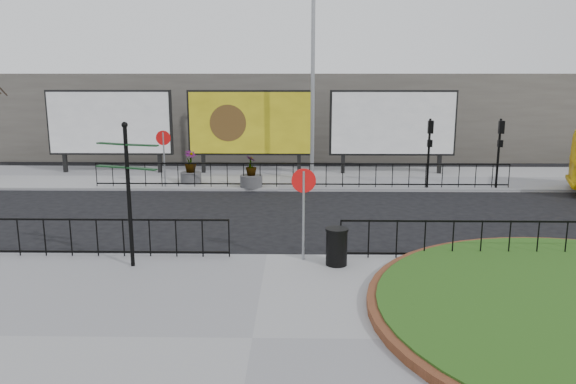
{
  "coord_description": "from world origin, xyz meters",
  "views": [
    {
      "loc": [
        0.85,
        -14.76,
        5.0
      ],
      "look_at": [
        0.56,
        1.53,
        1.56
      ],
      "focal_mm": 35.0,
      "sensor_mm": 36.0,
      "label": 1
    }
  ],
  "objects_px": {
    "lamp_post": "(313,78)",
    "planter_a": "(191,171)",
    "fingerpost_sign": "(128,181)",
    "billboard_mid": "(251,123)",
    "litter_bin": "(337,247)",
    "planter_b": "(251,176)"
  },
  "relations": [
    {
      "from": "lamp_post",
      "to": "planter_a",
      "type": "bearing_deg",
      "value": -172.57
    },
    {
      "from": "planter_a",
      "to": "fingerpost_sign",
      "type": "bearing_deg",
      "value": -86.94
    },
    {
      "from": "lamp_post",
      "to": "fingerpost_sign",
      "type": "relative_size",
      "value": 2.48
    },
    {
      "from": "billboard_mid",
      "to": "litter_bin",
      "type": "xyz_separation_m",
      "value": [
        3.36,
        -13.8,
        -1.98
      ]
    },
    {
      "from": "billboard_mid",
      "to": "planter_b",
      "type": "bearing_deg",
      "value": -85.2
    },
    {
      "from": "planter_a",
      "to": "litter_bin",
      "type": "bearing_deg",
      "value": -62.08
    },
    {
      "from": "litter_bin",
      "to": "planter_b",
      "type": "distance_m",
      "value": 10.67
    },
    {
      "from": "billboard_mid",
      "to": "planter_a",
      "type": "xyz_separation_m",
      "value": [
        -2.53,
        -2.69,
        -1.93
      ]
    },
    {
      "from": "planter_a",
      "to": "planter_b",
      "type": "distance_m",
      "value": 2.96
    },
    {
      "from": "billboard_mid",
      "to": "planter_b",
      "type": "height_order",
      "value": "billboard_mid"
    },
    {
      "from": "lamp_post",
      "to": "planter_b",
      "type": "bearing_deg",
      "value": -149.42
    },
    {
      "from": "fingerpost_sign",
      "to": "planter_b",
      "type": "distance_m",
      "value": 10.78
    },
    {
      "from": "litter_bin",
      "to": "planter_b",
      "type": "height_order",
      "value": "planter_b"
    },
    {
      "from": "lamp_post",
      "to": "fingerpost_sign",
      "type": "bearing_deg",
      "value": -112.34
    },
    {
      "from": "litter_bin",
      "to": "lamp_post",
      "type": "bearing_deg",
      "value": 91.7
    },
    {
      "from": "billboard_mid",
      "to": "lamp_post",
      "type": "height_order",
      "value": "lamp_post"
    },
    {
      "from": "billboard_mid",
      "to": "planter_b",
      "type": "xyz_separation_m",
      "value": [
        0.3,
        -3.57,
        -2.02
      ]
    },
    {
      "from": "billboard_mid",
      "to": "fingerpost_sign",
      "type": "relative_size",
      "value": 1.66
    },
    {
      "from": "litter_bin",
      "to": "planter_a",
      "type": "relative_size",
      "value": 0.67
    },
    {
      "from": "fingerpost_sign",
      "to": "planter_a",
      "type": "height_order",
      "value": "fingerpost_sign"
    },
    {
      "from": "litter_bin",
      "to": "planter_a",
      "type": "distance_m",
      "value": 12.57
    },
    {
      "from": "billboard_mid",
      "to": "planter_a",
      "type": "distance_m",
      "value": 4.17
    }
  ]
}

